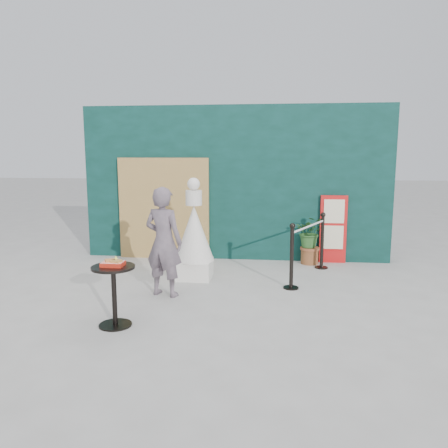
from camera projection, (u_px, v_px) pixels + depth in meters
ground at (214, 313)px, 5.75m from camera, size 60.00×60.00×0.00m
back_wall at (235, 183)px, 8.60m from camera, size 6.00×0.30×3.00m
bamboo_fence at (164, 209)px, 8.63m from camera, size 1.80×0.08×2.00m
woman at (164, 242)px, 6.36m from camera, size 0.68×0.54×1.62m
menu_board at (333, 229)px, 8.33m from camera, size 0.50×0.07×1.30m
statue at (194, 238)px, 7.28m from camera, size 0.66×0.66×1.69m
cafe_table at (114, 286)px, 5.26m from camera, size 0.52×0.52×0.75m
food_basket at (113, 263)px, 5.22m from camera, size 0.26×0.19×0.11m
planter at (310, 236)px, 8.26m from camera, size 0.54×0.47×0.92m
stanchion_barrier at (308, 249)px, 7.34m from camera, size 0.84×1.54×1.03m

